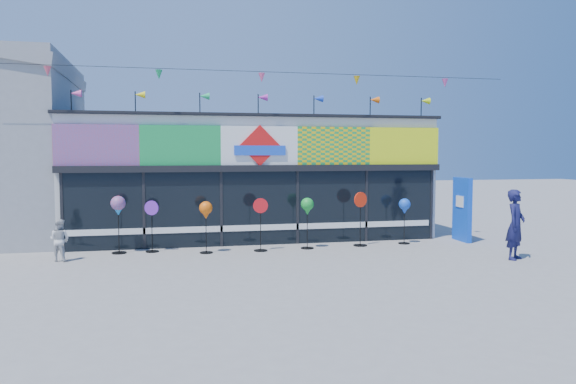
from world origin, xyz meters
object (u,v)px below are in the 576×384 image
object	(u,v)px
spinner_6	(405,208)
child	(60,240)
spinner_0	(118,207)
spinner_5	(360,217)
spinner_4	(307,208)
blue_sign	(462,209)
spinner_2	(206,212)
spinner_1	(152,225)
spinner_3	(261,223)
adult_man	(516,225)

from	to	relation	value
spinner_6	child	xyz separation A→B (m)	(-10.14, -0.66, -0.59)
spinner_0	spinner_5	bearing A→B (deg)	-2.23
spinner_5	spinner_0	bearing A→B (deg)	177.77
spinner_4	blue_sign	bearing A→B (deg)	3.46
child	spinner_0	bearing A→B (deg)	-126.30
spinner_2	spinner_6	distance (m)	6.25
spinner_5	spinner_1	bearing A→B (deg)	177.23
blue_sign	spinner_5	bearing A→B (deg)	-174.60
spinner_5	spinner_6	bearing A→B (deg)	3.03
spinner_5	spinner_3	bearing A→B (deg)	-175.90
spinner_3	spinner_4	distance (m)	1.50
spinner_0	spinner_6	xyz separation A→B (m)	(8.69, -0.20, -0.17)
child	adult_man	bearing A→B (deg)	-168.37
spinner_4	spinner_6	size ratio (longest dim) A/B	1.06
spinner_1	spinner_6	xyz separation A→B (m)	(7.76, -0.22, 0.36)
spinner_3	adult_man	bearing A→B (deg)	-23.20
spinner_2	spinner_4	world-z (taller)	spinner_4
spinner_1	child	bearing A→B (deg)	-159.64
blue_sign	spinner_1	size ratio (longest dim) A/B	1.38
child	blue_sign	bearing A→B (deg)	-153.23
spinner_0	spinner_3	world-z (taller)	spinner_0
spinner_5	adult_man	xyz separation A→B (m)	(3.32, -3.01, 0.06)
spinner_2	spinner_4	bearing A→B (deg)	2.02
spinner_1	spinner_3	size ratio (longest dim) A/B	0.96
spinner_0	spinner_5	size ratio (longest dim) A/B	0.99
spinner_0	spinner_4	size ratio (longest dim) A/B	1.08
spinner_1	spinner_2	world-z (taller)	spinner_1
spinner_6	spinner_2	bearing A→B (deg)	-177.23
spinner_0	child	world-z (taller)	spinner_0
spinner_4	spinner_6	xyz separation A→B (m)	(3.22, 0.20, -0.07)
blue_sign	adult_man	xyz separation A→B (m)	(-0.25, -3.21, -0.10)
adult_man	child	distance (m)	12.21
spinner_4	spinner_0	bearing A→B (deg)	175.85
spinner_0	adult_man	distance (m)	11.02
adult_man	child	xyz separation A→B (m)	(-11.96, 2.43, -0.38)
spinner_4	adult_man	size ratio (longest dim) A/B	0.81
spinner_0	spinner_3	bearing A→B (deg)	-7.17
spinner_2	spinner_6	world-z (taller)	spinner_2
spinner_1	child	distance (m)	2.54
spinner_2	spinner_3	distance (m)	1.63
blue_sign	spinner_2	bearing A→B (deg)	-174.93
spinner_3	spinner_5	distance (m)	3.17
spinner_0	blue_sign	bearing A→B (deg)	-0.41
spinner_3	spinner_4	bearing A→B (deg)	4.39
spinner_3	child	world-z (taller)	spinner_3
spinner_1	spinner_6	distance (m)	7.78
spinner_2	adult_man	bearing A→B (deg)	-19.03
spinner_5	spinner_6	xyz separation A→B (m)	(1.50, 0.08, 0.27)
spinner_1	spinner_4	xyz separation A→B (m)	(4.54, -0.42, 0.44)
spinner_3	spinner_0	bearing A→B (deg)	172.83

